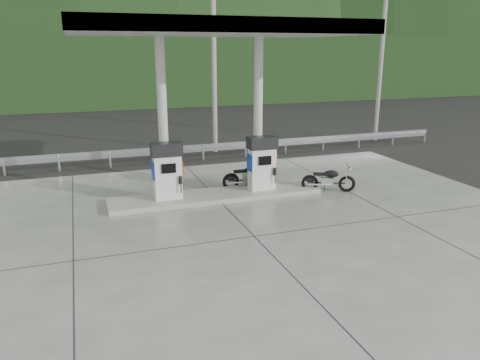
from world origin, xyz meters
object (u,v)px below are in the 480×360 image
object	(u,v)px
gas_pump_left	(167,171)
motorcycle_left	(249,176)
gas_pump_right	(262,163)
motorcycle_right	(328,180)

from	to	relation	value
gas_pump_left	motorcycle_left	world-z (taller)	gas_pump_left
gas_pump_left	gas_pump_right	xyz separation A→B (m)	(3.20, 0.00, 0.00)
gas_pump_left	motorcycle_right	xyz separation A→B (m)	(5.45, -0.56, -0.64)
gas_pump_left	motorcycle_left	distance (m)	3.14
gas_pump_left	motorcycle_left	size ratio (longest dim) A/B	1.00
motorcycle_left	motorcycle_right	world-z (taller)	motorcycle_left
gas_pump_right	motorcycle_left	bearing A→B (deg)	106.19
motorcycle_left	gas_pump_left	bearing A→B (deg)	-163.62
gas_pump_right	motorcycle_left	distance (m)	0.95
gas_pump_right	motorcycle_right	xyz separation A→B (m)	(2.25, -0.56, -0.64)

